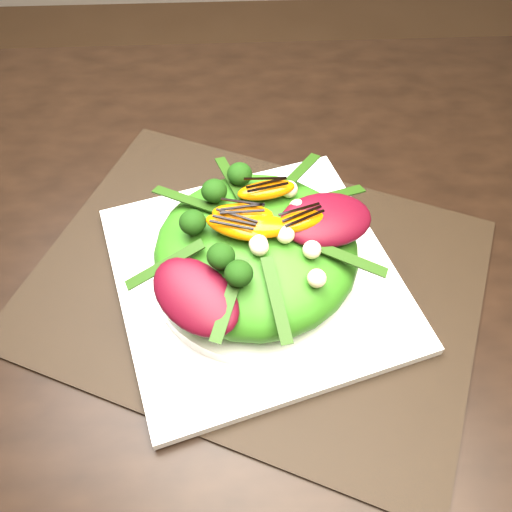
{
  "coord_description": "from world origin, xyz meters",
  "views": [
    {
      "loc": [
        -0.28,
        -0.33,
        1.23
      ],
      "look_at": [
        -0.26,
        -0.01,
        0.8
      ],
      "focal_mm": 38.0,
      "sensor_mm": 36.0,
      "label": 1
    }
  ],
  "objects_px": {
    "lettuce_mound": "(256,251)",
    "plate_base": "(256,277)",
    "dining_table": "(489,277)",
    "orange_segment": "(235,205)",
    "placemat": "(256,280)",
    "salad_bowl": "(256,269)"
  },
  "relations": [
    {
      "from": "lettuce_mound",
      "to": "orange_segment",
      "type": "distance_m",
      "value": 0.05
    },
    {
      "from": "orange_segment",
      "to": "dining_table",
      "type": "bearing_deg",
      "value": -3.38
    },
    {
      "from": "salad_bowl",
      "to": "orange_segment",
      "type": "bearing_deg",
      "value": 128.04
    },
    {
      "from": "plate_base",
      "to": "orange_segment",
      "type": "bearing_deg",
      "value": 128.04
    },
    {
      "from": "salad_bowl",
      "to": "lettuce_mound",
      "type": "height_order",
      "value": "lettuce_mound"
    },
    {
      "from": "dining_table",
      "to": "placemat",
      "type": "xyz_separation_m",
      "value": [
        -0.26,
        -0.01,
        0.02
      ]
    },
    {
      "from": "dining_table",
      "to": "orange_segment",
      "type": "height_order",
      "value": "dining_table"
    },
    {
      "from": "dining_table",
      "to": "lettuce_mound",
      "type": "height_order",
      "value": "dining_table"
    },
    {
      "from": "lettuce_mound",
      "to": "plate_base",
      "type": "bearing_deg",
      "value": 0.0
    },
    {
      "from": "plate_base",
      "to": "salad_bowl",
      "type": "height_order",
      "value": "salad_bowl"
    },
    {
      "from": "placemat",
      "to": "salad_bowl",
      "type": "distance_m",
      "value": 0.02
    },
    {
      "from": "lettuce_mound",
      "to": "orange_segment",
      "type": "relative_size",
      "value": 3.54
    },
    {
      "from": "placemat",
      "to": "lettuce_mound",
      "type": "xyz_separation_m",
      "value": [
        0.0,
        0.0,
        0.05
      ]
    },
    {
      "from": "placemat",
      "to": "salad_bowl",
      "type": "bearing_deg",
      "value": 90.0
    },
    {
      "from": "placemat",
      "to": "lettuce_mound",
      "type": "bearing_deg",
      "value": 90.0
    },
    {
      "from": "placemat",
      "to": "orange_segment",
      "type": "xyz_separation_m",
      "value": [
        -0.02,
        0.02,
        0.09
      ]
    },
    {
      "from": "placemat",
      "to": "lettuce_mound",
      "type": "height_order",
      "value": "lettuce_mound"
    },
    {
      "from": "plate_base",
      "to": "lettuce_mound",
      "type": "distance_m",
      "value": 0.04
    },
    {
      "from": "dining_table",
      "to": "plate_base",
      "type": "xyz_separation_m",
      "value": [
        -0.26,
        -0.01,
        0.03
      ]
    },
    {
      "from": "placemat",
      "to": "dining_table",
      "type": "bearing_deg",
      "value": 1.64
    },
    {
      "from": "lettuce_mound",
      "to": "orange_segment",
      "type": "xyz_separation_m",
      "value": [
        -0.02,
        0.02,
        0.04
      ]
    },
    {
      "from": "plate_base",
      "to": "orange_segment",
      "type": "xyz_separation_m",
      "value": [
        -0.02,
        0.02,
        0.09
      ]
    }
  ]
}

